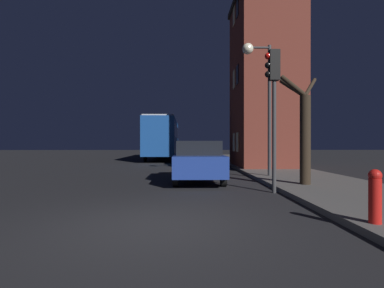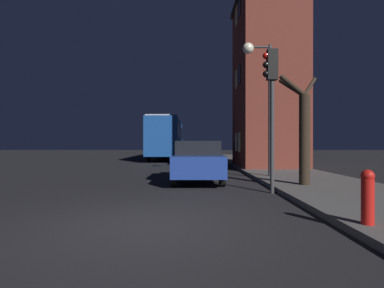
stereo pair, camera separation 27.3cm
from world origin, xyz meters
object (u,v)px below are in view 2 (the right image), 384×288
(traffic_light, at_px, (270,90))
(car_near_lane, at_px, (197,160))
(bare_tree, at_px, (302,130))
(bus, at_px, (166,136))
(fire_hydrant, at_px, (367,195))
(streetlamp, at_px, (259,80))
(car_mid_lane, at_px, (196,154))

(traffic_light, relative_size, car_near_lane, 0.95)
(bare_tree, distance_m, bus, 19.08)
(bare_tree, distance_m, fire_hydrant, 5.02)
(streetlamp, xyz_separation_m, bare_tree, (0.83, -2.55, -2.17))
(fire_hydrant, bearing_deg, car_near_lane, 112.01)
(traffic_light, bearing_deg, streetlamp, 82.69)
(bus, xyz_separation_m, car_mid_lane, (2.63, -7.54, -1.41))
(fire_hydrant, bearing_deg, streetlamp, 90.92)
(traffic_light, height_order, car_near_lane, traffic_light)
(car_mid_lane, bearing_deg, bare_tree, -72.64)
(traffic_light, bearing_deg, car_near_lane, 127.83)
(car_mid_lane, xyz_separation_m, fire_hydrant, (2.60, -15.39, -0.15))
(car_near_lane, bearing_deg, streetlamp, 15.49)
(traffic_light, bearing_deg, bus, 103.77)
(bare_tree, relative_size, car_near_lane, 0.81)
(traffic_light, relative_size, fire_hydrant, 4.69)
(bare_tree, relative_size, bus, 0.30)
(streetlamp, height_order, traffic_light, streetlamp)
(car_mid_lane, relative_size, fire_hydrant, 5.19)
(streetlamp, distance_m, car_mid_lane, 9.04)
(traffic_light, distance_m, fire_hydrant, 4.63)
(streetlamp, height_order, bare_tree, streetlamp)
(streetlamp, height_order, bus, streetlamp)
(bus, bearing_deg, traffic_light, -76.23)
(car_mid_lane, bearing_deg, bus, 109.21)
(fire_hydrant, bearing_deg, bus, 102.83)
(car_near_lane, bearing_deg, fire_hydrant, -67.99)
(bus, xyz_separation_m, fire_hydrant, (5.22, -22.93, -1.55))
(car_near_lane, height_order, car_mid_lane, car_near_lane)
(traffic_light, xyz_separation_m, car_near_lane, (-2.13, 2.74, -2.23))
(bare_tree, bearing_deg, streetlamp, 108.05)
(car_mid_lane, bearing_deg, car_near_lane, -90.58)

